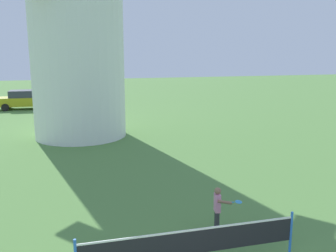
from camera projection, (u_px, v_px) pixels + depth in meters
name	position (u px, v px, depth m)	size (l,w,h in m)	color
tennis_net	(192.00, 242.00, 8.01)	(4.96, 0.06, 1.10)	blue
player_far	(218.00, 206.00, 9.85)	(0.70, 0.60, 1.22)	#333338
parked_car_mustard	(25.00, 99.00, 30.58)	(4.21, 2.01, 1.56)	#999919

